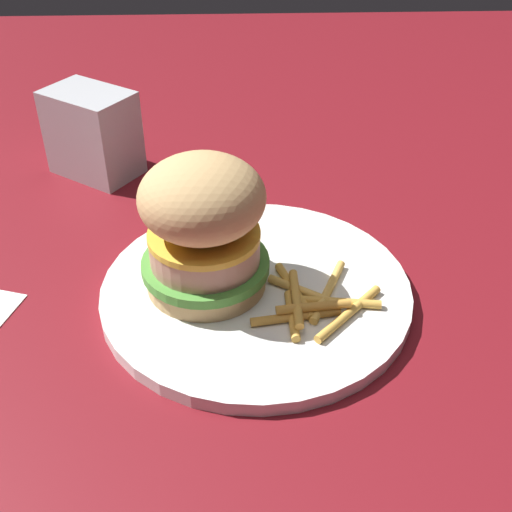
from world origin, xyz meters
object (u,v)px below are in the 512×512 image
object	(u,v)px
napkin_dispenser	(93,133)
fries_pile	(314,302)
sandwich	(203,226)
plate	(256,291)

from	to	relation	value
napkin_dispenser	fries_pile	bearing A→B (deg)	164.87
sandwich	plate	bearing A→B (deg)	-95.42
fries_pile	napkin_dispenser	bearing A→B (deg)	39.93
plate	napkin_dispenser	bearing A→B (deg)	36.76
sandwich	fries_pile	xyz separation A→B (m)	(-0.03, -0.09, -0.05)
plate	sandwich	xyz separation A→B (m)	(0.00, 0.04, 0.06)
plate	sandwich	distance (m)	0.08
fries_pile	plate	bearing A→B (deg)	56.66
plate	fries_pile	xyz separation A→B (m)	(-0.03, -0.04, 0.01)
plate	fries_pile	distance (m)	0.05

